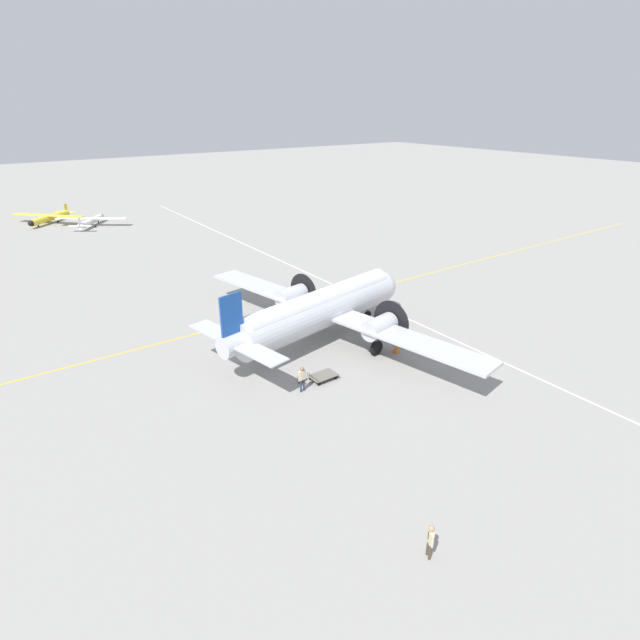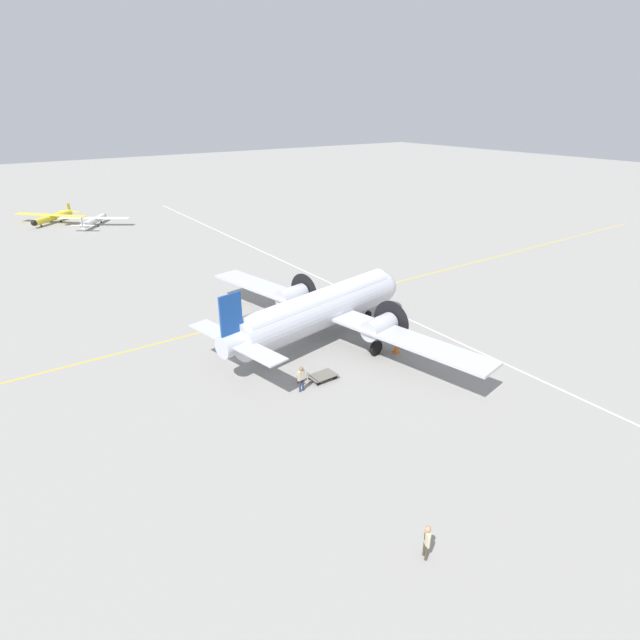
% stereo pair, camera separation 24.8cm
% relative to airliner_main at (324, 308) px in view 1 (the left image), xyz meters
% --- Properties ---
extents(ground_plane, '(300.00, 300.00, 0.00)m').
position_rel_airliner_main_xyz_m(ground_plane, '(0.43, 0.09, -2.55)').
color(ground_plane, gray).
extents(apron_line_eastwest, '(120.00, 0.16, 0.01)m').
position_rel_airliner_main_xyz_m(apron_line_eastwest, '(0.43, -6.47, -2.55)').
color(apron_line_eastwest, gold).
rests_on(apron_line_eastwest, ground_plane).
extents(apron_line_northsouth, '(0.16, 120.00, 0.01)m').
position_rel_airliner_main_xyz_m(apron_line_northsouth, '(-7.94, 0.09, -2.55)').
color(apron_line_northsouth, silver).
rests_on(apron_line_northsouth, ground_plane).
extents(airliner_main, '(17.58, 26.20, 5.89)m').
position_rel_airliner_main_xyz_m(airliner_main, '(0.00, 0.00, 0.00)').
color(airliner_main, silver).
rests_on(airliner_main, ground_plane).
extents(crew_foreground, '(0.32, 0.51, 1.63)m').
position_rel_airliner_main_xyz_m(crew_foreground, '(8.23, 18.49, -1.56)').
color(crew_foreground, '#473D2D').
rests_on(crew_foreground, ground_plane).
extents(passenger_boarding, '(0.59, 0.28, 1.73)m').
position_rel_airliner_main_xyz_m(passenger_boarding, '(5.47, 5.31, -1.49)').
color(passenger_boarding, navy).
rests_on(passenger_boarding, ground_plane).
extents(suitcase_near_door, '(0.48, 0.13, 0.58)m').
position_rel_airliner_main_xyz_m(suitcase_near_door, '(4.93, 4.37, -2.28)').
color(suitcase_near_door, maroon).
rests_on(suitcase_near_door, ground_plane).
extents(baggage_cart, '(1.78, 1.17, 0.56)m').
position_rel_airliner_main_xyz_m(baggage_cart, '(3.60, 4.89, -2.28)').
color(baggage_cart, '#6B665B').
rests_on(baggage_cart, ground_plane).
extents(light_aircraft_distant, '(8.90, 7.64, 1.98)m').
position_rel_airliner_main_xyz_m(light_aircraft_distant, '(5.49, -50.10, -1.73)').
color(light_aircraft_distant, white).
rests_on(light_aircraft_distant, ground_plane).
extents(light_aircraft_taxiing, '(8.87, 9.15, 2.17)m').
position_rel_airliner_main_xyz_m(light_aircraft_taxiing, '(10.17, -55.75, -1.68)').
color(light_aircraft_taxiing, yellow).
rests_on(light_aircraft_taxiing, ground_plane).
extents(traffic_cone, '(0.48, 0.48, 0.63)m').
position_rel_airliner_main_xyz_m(traffic_cone, '(-2.98, 4.75, -2.26)').
color(traffic_cone, orange).
rests_on(traffic_cone, ground_plane).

